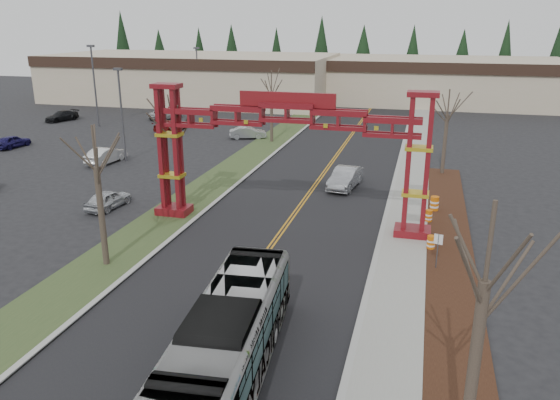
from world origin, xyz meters
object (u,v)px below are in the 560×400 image
(light_pole_far, at_px, (198,74))
(street_sign, at_px, (438,244))
(bare_tree_median_mid, at_px, (175,132))
(bare_tree_median_far, at_px, (271,92))
(silver_sedan, at_px, (345,178))
(gateway_arch, at_px, (287,135))
(parked_car_near_b, at_px, (106,155))
(parked_car_far_b, at_px, (166,114))
(bare_tree_right_far, at_px, (447,115))
(parked_car_far_a, at_px, (248,133))
(parked_car_far_c, at_px, (62,116))
(barrel_north, at_px, (434,204))
(bare_tree_median_near, at_px, (96,168))
(retail_building_west, at_px, (193,77))
(transit_bus, at_px, (230,338))
(barrel_south, at_px, (431,243))
(light_pole_mid, at_px, (94,80))
(retail_building_east, at_px, (440,80))
(parked_car_mid_b, at_px, (12,141))
(bare_tree_right_near, at_px, (485,283))
(parked_car_near_a, at_px, (108,199))
(parked_car_mid_a, at_px, (170,126))
(light_pole_near, at_px, (121,108))

(light_pole_far, distance_m, street_sign, 58.93)
(bare_tree_median_mid, bearing_deg, bare_tree_median_far, 90.00)
(bare_tree_median_far, bearing_deg, light_pole_far, 131.48)
(silver_sedan, bearing_deg, gateway_arch, -96.88)
(parked_car_near_b, bearing_deg, bare_tree_median_far, -129.07)
(gateway_arch, bearing_deg, parked_car_far_b, 126.43)
(parked_car_far_b, xyz_separation_m, bare_tree_right_far, (35.99, -19.59, 4.52))
(parked_car_far_a, height_order, parked_car_far_b, parked_car_far_b)
(parked_car_far_c, height_order, barrel_north, parked_car_far_c)
(bare_tree_median_near, bearing_deg, parked_car_far_b, 112.37)
(retail_building_west, xyz_separation_m, barrel_north, (39.31, -48.75, -3.21))
(transit_bus, relative_size, bare_tree_right_far, 1.56)
(retail_building_west, distance_m, bare_tree_median_far, 36.69)
(parked_car_near_b, xyz_separation_m, barrel_south, (29.52, -13.33, -0.32))
(parked_car_near_b, distance_m, light_pole_far, 32.56)
(gateway_arch, xyz_separation_m, retail_building_west, (-30.00, 53.96, -2.22))
(light_pole_mid, bearing_deg, street_sign, -38.31)
(silver_sedan, bearing_deg, street_sign, -55.56)
(retail_building_east, height_order, light_pole_far, light_pole_far)
(parked_car_near_b, distance_m, bare_tree_median_mid, 17.05)
(bare_tree_median_far, bearing_deg, bare_tree_median_mid, -90.00)
(retail_building_east, bearing_deg, light_pole_mid, -140.94)
(parked_car_mid_b, xyz_separation_m, light_pole_far, (8.95, 28.65, 4.61))
(bare_tree_median_mid, bearing_deg, gateway_arch, -5.95)
(retail_building_west, bearing_deg, parked_car_far_b, -77.93)
(retail_building_east, xyz_separation_m, bare_tree_right_near, (0.00, -81.06, 2.89))
(silver_sedan, bearing_deg, parked_car_near_a, -141.29)
(silver_sedan, xyz_separation_m, parked_car_far_c, (-41.19, 20.91, -0.15))
(parked_car_mid_b, height_order, bare_tree_median_near, bare_tree_median_near)
(barrel_north, bearing_deg, parked_car_far_c, 152.49)
(parked_car_far_a, bearing_deg, bare_tree_median_mid, 168.14)
(bare_tree_median_far, bearing_deg, bare_tree_right_near, -67.64)
(gateway_arch, relative_size, parked_car_mid_a, 3.87)
(bare_tree_median_far, height_order, barrel_north, bare_tree_median_far)
(bare_tree_median_far, distance_m, street_sign, 34.19)
(bare_tree_median_far, distance_m, light_pole_near, 16.30)
(parked_car_mid_a, xyz_separation_m, light_pole_mid, (-10.15, 0.61, 5.09))
(parked_car_far_a, relative_size, bare_tree_right_near, 0.48)
(transit_bus, xyz_separation_m, parked_car_far_a, (-13.03, 41.69, -0.91))
(parked_car_mid_a, distance_m, bare_tree_right_near, 56.56)
(parked_car_mid_b, xyz_separation_m, bare_tree_right_near, (43.58, -33.91, 5.73))
(retail_building_east, bearing_deg, bare_tree_right_far, -90.00)
(bare_tree_right_near, distance_m, light_pole_mid, 63.00)
(bare_tree_median_near, xyz_separation_m, light_pole_mid, (-23.79, 36.54, 0.29))
(parked_car_far_b, height_order, light_pole_near, light_pole_near)
(bare_tree_median_far, bearing_deg, retail_building_west, 126.89)
(parked_car_far_b, distance_m, bare_tree_median_near, 47.52)
(light_pole_mid, bearing_deg, parked_car_far_b, 51.07)
(light_pole_mid, bearing_deg, bare_tree_median_mid, -48.83)
(gateway_arch, distance_m, parked_car_near_b, 23.99)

